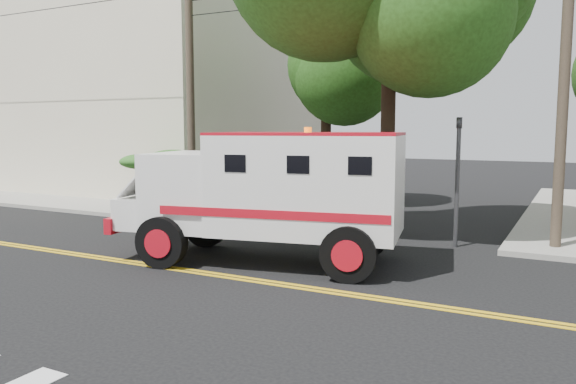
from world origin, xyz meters
The scene contains 10 objects.
ground centered at (0.00, 0.00, 0.00)m, with size 100.00×100.00×0.00m, color black.
sidewalk_nw centered at (-13.50, 13.50, 0.07)m, with size 17.00×17.00×0.15m, color gray.
building_left centered at (-15.50, 15.00, 5.15)m, with size 16.00×14.00×10.00m, color beige.
utility_pole_left centered at (-5.60, 6.00, 4.50)m, with size 0.28×0.28×9.00m, color #382D23.
utility_pole_right centered at (6.30, 6.20, 4.50)m, with size 0.28×0.28×9.00m, color #382D23.
tree_left centered at (-2.68, 11.79, 5.73)m, with size 4.48×4.20×7.70m.
traffic_signal centered at (3.80, 5.60, 2.23)m, with size 0.15×0.18×3.60m.
accessibility_sign centered at (-6.20, 6.17, 1.37)m, with size 0.45×0.10×2.02m.
palm_planter centered at (-7.44, 6.62, 1.65)m, with size 3.52×2.63×2.36m.
armored_truck centered at (0.13, 1.65, 1.82)m, with size 7.40×3.94×3.20m.
Camera 1 is at (6.82, -10.21, 3.31)m, focal length 35.00 mm.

